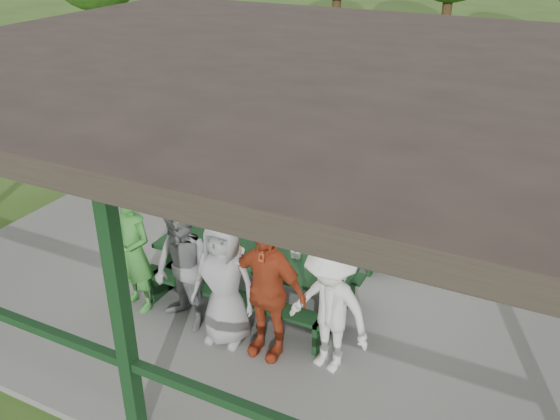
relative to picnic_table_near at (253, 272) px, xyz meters
The scene contains 16 objects.
ground 1.33m from the picnic_table_near, 88.59° to the left, with size 90.00×90.00×0.00m, color #315119.
concrete_slab 1.31m from the picnic_table_near, 88.59° to the left, with size 10.00×8.00×0.10m, color slate.
pavilion_structure 2.85m from the picnic_table_near, 88.59° to the left, with size 10.60×8.60×3.24m.
picnic_table_near is the anchor object (origin of this frame).
picnic_table_far 2.00m from the picnic_table_near, 87.30° to the left, with size 2.69×1.39×0.75m.
table_setting 0.35m from the picnic_table_near, 13.24° to the left, with size 2.39×0.45×0.10m.
contestant_green 1.63m from the picnic_table_near, 149.16° to the right, with size 0.64×0.42×1.76m, color #3A8833.
contestant_grey_left 1.08m from the picnic_table_near, 121.69° to the right, with size 0.82×0.64×1.69m, color gray.
contestant_grey_mid 0.96m from the picnic_table_near, 84.10° to the right, with size 0.84×0.55×1.72m, color #969698.
contestant_red 1.17m from the picnic_table_near, 52.36° to the right, with size 1.06×0.44×1.80m, color #AA3C1E.
contestant_white_fedora 1.68m from the picnic_table_near, 28.09° to the right, with size 1.17×0.82×1.71m.
spectator_lblue 2.95m from the picnic_table_near, 98.46° to the left, with size 1.54×0.49×1.66m, color #87B6D0.
spectator_blue 3.59m from the picnic_table_near, 112.73° to the left, with size 0.62×0.41×1.70m, color #3E4EA3.
spectator_grey 3.24m from the picnic_table_near, 63.74° to the left, with size 0.81×0.63×1.66m, color gray.
pickup_truck 8.23m from the picnic_table_near, 86.42° to the left, with size 2.58×5.60×1.56m, color silver.
farm_trailer 9.92m from the picnic_table_near, 103.55° to the left, with size 3.46×2.37×1.23m.
Camera 1 is at (3.40, -7.23, 5.02)m, focal length 38.00 mm.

